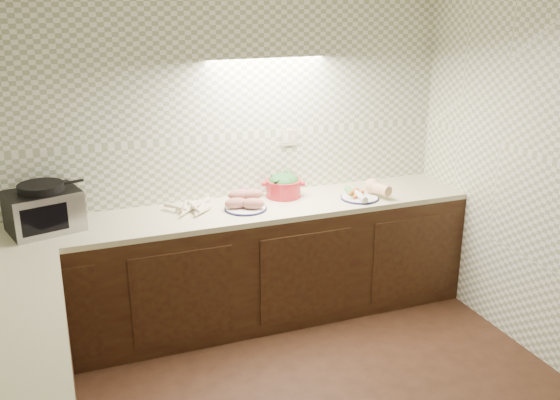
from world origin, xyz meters
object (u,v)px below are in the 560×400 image
object	(u,v)px
parsnip_pile	(194,208)
onion_bowl	(246,197)
dutch_oven	(284,185)
sweet_potato_plate	(245,202)
veg_plate	(366,191)
toaster_oven	(44,209)

from	to	relation	value
parsnip_pile	onion_bowl	bearing A→B (deg)	10.47
dutch_oven	onion_bowl	bearing A→B (deg)	-154.69
sweet_potato_plate	veg_plate	distance (m)	0.94
dutch_oven	parsnip_pile	bearing A→B (deg)	-151.44
parsnip_pile	onion_bowl	world-z (taller)	onion_bowl
onion_bowl	parsnip_pile	bearing A→B (deg)	-169.53
parsnip_pile	veg_plate	bearing A→B (deg)	-5.57
parsnip_pile	onion_bowl	distance (m)	0.42
sweet_potato_plate	dutch_oven	xyz separation A→B (m)	(0.36, 0.16, 0.04)
onion_bowl	sweet_potato_plate	bearing A→B (deg)	-108.29
toaster_oven	parsnip_pile	bearing A→B (deg)	-15.97
toaster_oven	dutch_oven	size ratio (longest dim) A/B	1.53
onion_bowl	dutch_oven	xyz separation A→B (m)	(0.31, 0.03, 0.05)
sweet_potato_plate	onion_bowl	distance (m)	0.14
sweet_potato_plate	onion_bowl	world-z (taller)	sweet_potato_plate
toaster_oven	parsnip_pile	xyz separation A→B (m)	(0.99, -0.01, -0.12)
dutch_oven	veg_plate	distance (m)	0.63
onion_bowl	dutch_oven	size ratio (longest dim) A/B	0.45
parsnip_pile	veg_plate	distance (m)	1.31
toaster_oven	sweet_potato_plate	size ratio (longest dim) A/B	1.63
sweet_potato_plate	veg_plate	size ratio (longest dim) A/B	0.89
sweet_potato_plate	veg_plate	world-z (taller)	sweet_potato_plate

